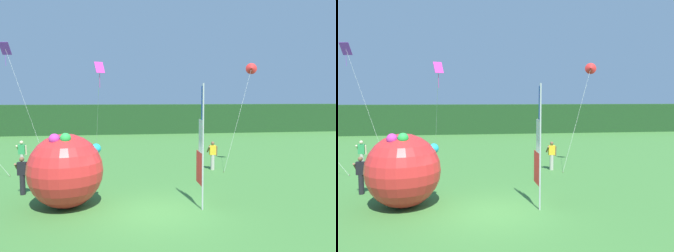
{
  "view_description": "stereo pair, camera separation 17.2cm",
  "coord_description": "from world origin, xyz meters",
  "views": [
    {
      "loc": [
        -1.17,
        -11.5,
        4.12
      ],
      "look_at": [
        0.83,
        2.55,
        2.88
      ],
      "focal_mm": 35.66,
      "sensor_mm": 36.0,
      "label": 1
    },
    {
      "loc": [
        -0.99,
        -11.53,
        4.12
      ],
      "look_at": [
        0.83,
        2.55,
        2.88
      ],
      "focal_mm": 35.66,
      "sensor_mm": 36.0,
      "label": 2
    }
  ],
  "objects": [
    {
      "name": "ground_plane",
      "position": [
        0.0,
        0.0,
        0.0
      ],
      "size": [
        120.0,
        120.0,
        0.0
      ],
      "primitive_type": "plane",
      "color": "#3D7533"
    },
    {
      "name": "distant_treeline",
      "position": [
        0.0,
        26.37,
        1.63
      ],
      "size": [
        80.0,
        2.4,
        3.27
      ],
      "primitive_type": "cube",
      "color": "#1E421E",
      "rests_on": "ground"
    },
    {
      "name": "banner_flag",
      "position": [
        1.76,
        0.41,
        2.21
      ],
      "size": [
        0.06,
        1.03,
        4.62
      ],
      "color": "#B7B7BC",
      "rests_on": "ground"
    },
    {
      "name": "person_near_banner",
      "position": [
        -6.81,
        8.37,
        0.87
      ],
      "size": [
        0.55,
        0.48,
        1.63
      ],
      "color": "#B7B2A3",
      "rests_on": "ground"
    },
    {
      "name": "person_mid_field",
      "position": [
        3.96,
        6.6,
        0.86
      ],
      "size": [
        0.55,
        0.48,
        1.62
      ],
      "color": "#B7B2A3",
      "rests_on": "ground"
    },
    {
      "name": "person_far_left",
      "position": [
        -5.31,
        3.03,
        0.86
      ],
      "size": [
        0.55,
        0.48,
        1.62
      ],
      "color": "black",
      "rests_on": "ground"
    },
    {
      "name": "inflatable_balloon",
      "position": [
        -3.23,
        1.12,
        1.39
      ],
      "size": [
        2.77,
        2.77,
        2.86
      ],
      "color": "red",
      "rests_on": "ground"
    },
    {
      "name": "kite_purple_diamond_0",
      "position": [
        -8.75,
        12.68,
        7.03
      ],
      "size": [
        3.08,
        1.83,
        7.79
      ],
      "color": "brown",
      "rests_on": "ground"
    },
    {
      "name": "kite_magenta_diamond_1",
      "position": [
        -2.24,
        6.01,
        5.17
      ],
      "size": [
        0.78,
        2.97,
        5.9
      ],
      "color": "brown",
      "rests_on": "ground"
    },
    {
      "name": "kite_red_delta_4",
      "position": [
        6.24,
        6.84,
        5.72
      ],
      "size": [
        2.24,
        1.28,
        6.08
      ],
      "color": "brown",
      "rests_on": "ground"
    }
  ]
}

